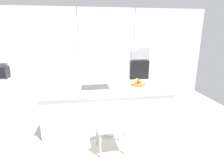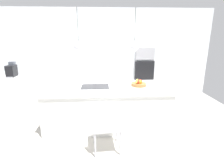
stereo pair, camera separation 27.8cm
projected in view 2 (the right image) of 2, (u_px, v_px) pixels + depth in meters
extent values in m
plane|color=#BCB7AD|center=(107.00, 125.00, 3.87)|extent=(6.60, 6.60, 0.00)
cube|color=white|center=(105.00, 56.00, 5.10)|extent=(6.00, 0.10, 2.60)
cube|color=white|center=(107.00, 108.00, 3.76)|extent=(2.52, 0.89, 0.83)
cube|color=white|center=(107.00, 88.00, 3.64)|extent=(2.58, 0.95, 0.06)
cube|color=#2D2D30|center=(95.00, 87.00, 3.62)|extent=(0.56, 0.40, 0.02)
cylinder|color=silver|center=(95.00, 79.00, 3.82)|extent=(0.02, 0.02, 0.22)
cylinder|color=silver|center=(95.00, 75.00, 3.71)|extent=(0.02, 0.16, 0.02)
cylinder|color=#9E6B38|center=(139.00, 84.00, 3.66)|extent=(0.31, 0.31, 0.06)
sphere|color=#B22D1E|center=(140.00, 81.00, 3.69)|extent=(0.08, 0.08, 0.08)
sphere|color=#B22D1E|center=(138.00, 82.00, 3.61)|extent=(0.08, 0.08, 0.08)
sphere|color=olive|center=(139.00, 82.00, 3.61)|extent=(0.07, 0.07, 0.07)
sphere|color=orange|center=(140.00, 82.00, 3.61)|extent=(0.08, 0.08, 0.08)
ellipsoid|color=yellow|center=(137.00, 81.00, 3.62)|extent=(0.11, 0.19, 0.09)
cube|color=white|center=(18.00, 91.00, 4.85)|extent=(1.10, 0.60, 0.83)
cube|color=black|center=(12.00, 71.00, 4.70)|extent=(0.20, 0.28, 0.30)
cube|color=gray|center=(9.00, 78.00, 4.57)|extent=(0.16, 0.08, 0.02)
cube|color=#4C515B|center=(12.00, 63.00, 4.72)|extent=(0.14, 0.11, 0.08)
cube|color=#9E9EA3|center=(145.00, 54.00, 5.08)|extent=(0.54, 0.08, 0.34)
cube|color=black|center=(144.00, 71.00, 5.21)|extent=(0.56, 0.08, 0.56)
cube|color=white|center=(106.00, 124.00, 2.97)|extent=(0.50, 0.49, 0.06)
cube|color=white|center=(108.00, 118.00, 2.71)|extent=(0.44, 0.07, 0.37)
cylinder|color=#B2B2B7|center=(117.00, 131.00, 3.25)|extent=(0.04, 0.04, 0.44)
cylinder|color=#B2B2B7|center=(94.00, 132.00, 3.20)|extent=(0.04, 0.04, 0.44)
cylinder|color=#B2B2B7|center=(120.00, 143.00, 2.87)|extent=(0.04, 0.04, 0.44)
cylinder|color=#B2B2B7|center=(95.00, 145.00, 2.82)|extent=(0.04, 0.04, 0.44)
sphere|color=silver|center=(79.00, 46.00, 3.38)|extent=(0.20, 0.20, 0.20)
cylinder|color=black|center=(78.00, 24.00, 3.27)|extent=(0.01, 0.01, 0.60)
sphere|color=silver|center=(134.00, 46.00, 3.44)|extent=(0.20, 0.20, 0.20)
cylinder|color=black|center=(135.00, 25.00, 3.33)|extent=(0.01, 0.01, 0.60)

